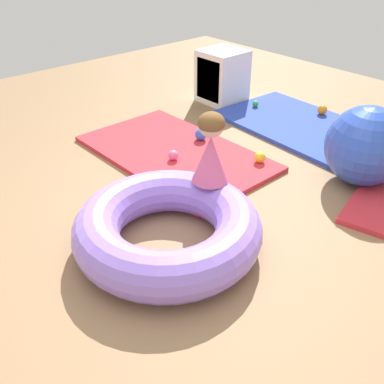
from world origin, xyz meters
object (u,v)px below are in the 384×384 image
at_px(inflatable_cushion, 168,228).
at_px(play_ball_blue, 201,134).
at_px(play_ball_green, 255,104).
at_px(storage_cube, 221,77).
at_px(play_ball_orange, 322,110).
at_px(play_ball_pink, 173,155).
at_px(exercise_ball_large, 366,146).
at_px(play_ball_yellow, 260,157).
at_px(play_ball_green_second, 171,179).
at_px(child_in_pink, 211,149).

relative_size(inflatable_cushion, play_ball_blue, 10.81).
bearing_deg(play_ball_green, storage_cube, -168.58).
distance_m(inflatable_cushion, play_ball_orange, 2.56).
xyz_separation_m(play_ball_green, storage_cube, (-0.45, -0.09, 0.21)).
xyz_separation_m(play_ball_pink, exercise_ball_large, (1.19, 0.90, 0.22)).
bearing_deg(exercise_ball_large, play_ball_yellow, -149.56).
xyz_separation_m(play_ball_pink, play_ball_blue, (-0.13, 0.43, 0.01)).
height_order(play_ball_orange, play_ball_green_second, play_ball_green_second).
height_order(child_in_pink, exercise_ball_large, child_in_pink).
relative_size(play_ball_pink, play_ball_green_second, 0.82).
relative_size(play_ball_blue, play_ball_yellow, 1.16).
relative_size(inflatable_cushion, play_ball_green_second, 11.27).
xyz_separation_m(child_in_pink, play_ball_yellow, (-0.24, 0.81, -0.43)).
bearing_deg(play_ball_pink, exercise_ball_large, 37.26).
bearing_deg(storage_cube, inflatable_cushion, -51.90).
bearing_deg(play_ball_green, exercise_ball_large, -18.82).
height_order(play_ball_yellow, play_ball_green_second, play_ball_green_second).
height_order(play_ball_pink, exercise_ball_large, exercise_ball_large).
height_order(play_ball_green, storage_cube, storage_cube).
bearing_deg(child_in_pink, play_ball_orange, 126.74).
xyz_separation_m(inflatable_cushion, exercise_ball_large, (0.36, 1.63, 0.16)).
distance_m(play_ball_blue, play_ball_yellow, 0.64).
bearing_deg(play_ball_yellow, child_in_pink, -73.44).
distance_m(play_ball_green, play_ball_blue, 1.02).
bearing_deg(child_in_pink, play_ball_blue, 163.40).
bearing_deg(play_ball_green, play_ball_yellow, -47.06).
height_order(play_ball_blue, play_ball_green_second, play_ball_blue).
bearing_deg(child_in_pink, storage_cube, 156.49).
xyz_separation_m(play_ball_pink, play_ball_orange, (0.25, 1.77, 0.01)).
bearing_deg(play_ball_yellow, play_ball_orange, 101.60).
height_order(exercise_ball_large, storage_cube, exercise_ball_large).
xyz_separation_m(play_ball_green, exercise_ball_large, (1.53, -0.52, 0.23)).
bearing_deg(play_ball_pink, play_ball_yellow, 44.74).
relative_size(play_ball_green, play_ball_green_second, 0.64).
height_order(child_in_pink, play_ball_green, child_in_pink).
xyz_separation_m(play_ball_pink, storage_cube, (-0.79, 1.33, 0.20)).
xyz_separation_m(play_ball_orange, exercise_ball_large, (0.94, -0.87, 0.22)).
relative_size(play_ball_green, play_ball_pink, 0.78).
bearing_deg(play_ball_blue, inflatable_cushion, -50.52).
bearing_deg(play_ball_pink, play_ball_blue, 106.79).
height_order(inflatable_cushion, play_ball_yellow, inflatable_cushion).
height_order(play_ball_blue, play_ball_orange, play_ball_blue).
bearing_deg(exercise_ball_large, inflatable_cushion, -102.60).
relative_size(exercise_ball_large, storage_cube, 1.09).
distance_m(play_ball_green, play_ball_pink, 1.47).
height_order(child_in_pink, play_ball_pink, child_in_pink).
bearing_deg(inflatable_cushion, play_ball_green_second, 138.83).
bearing_deg(inflatable_cushion, play_ball_yellow, 104.28).
xyz_separation_m(child_in_pink, play_ball_pink, (-0.75, 0.30, -0.44)).
height_order(inflatable_cushion, play_ball_pink, inflatable_cushion).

